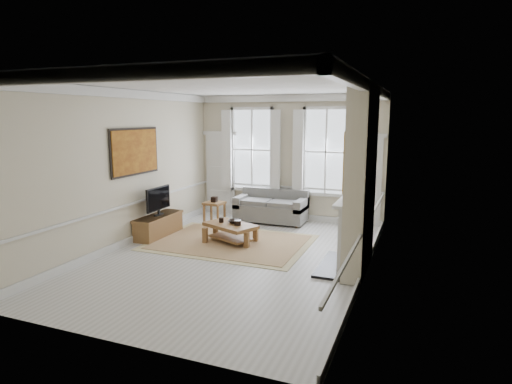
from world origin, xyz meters
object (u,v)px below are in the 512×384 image
at_px(sofa, 272,208).
at_px(tv_stand, 159,226).
at_px(coffee_table, 230,227).
at_px(side_table, 214,206).

xyz_separation_m(sofa, tv_stand, (-2.04, -2.34, -0.11)).
bearing_deg(coffee_table, side_table, 151.08).
relative_size(sofa, side_table, 3.20).
relative_size(side_table, tv_stand, 0.41).
bearing_deg(tv_stand, sofa, 48.98).
height_order(sofa, tv_stand, sofa).
distance_m(sofa, coffee_table, 2.24).
relative_size(side_table, coffee_table, 0.44).
xyz_separation_m(sofa, coffee_table, (-0.21, -2.23, -0.00)).
xyz_separation_m(coffee_table, tv_stand, (-1.83, -0.12, -0.11)).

